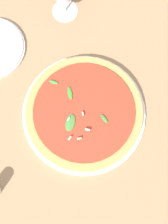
% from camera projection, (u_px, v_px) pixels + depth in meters
% --- Properties ---
extents(ground_plane, '(6.00, 6.00, 0.00)m').
position_uv_depth(ground_plane, '(76.00, 109.00, 0.87)').
color(ground_plane, '#9E7A56').
extents(pizza_arugula_main, '(0.34, 0.34, 0.05)m').
position_uv_depth(pizza_arugula_main, '(84.00, 113.00, 0.85)').
color(pizza_arugula_main, white).
rests_on(pizza_arugula_main, ground_plane).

